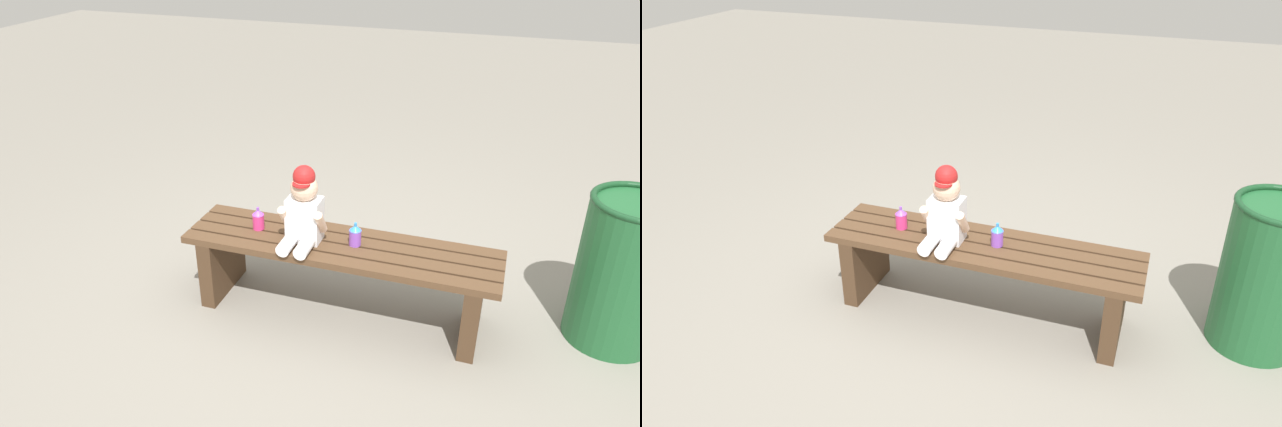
{
  "view_description": "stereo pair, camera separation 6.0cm",
  "coord_description": "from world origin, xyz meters",
  "views": [
    {
      "loc": [
        0.73,
        -2.49,
        1.93
      ],
      "look_at": [
        -0.09,
        -0.05,
        0.6
      ],
      "focal_mm": 33.53,
      "sensor_mm": 36.0,
      "label": 1
    },
    {
      "loc": [
        0.79,
        -2.47,
        1.93
      ],
      "look_at": [
        -0.09,
        -0.05,
        0.6
      ],
      "focal_mm": 33.53,
      "sensor_mm": 36.0,
      "label": 2
    }
  ],
  "objects": [
    {
      "name": "trash_bin",
      "position": [
        1.33,
        0.23,
        0.39
      ],
      "size": [
        0.43,
        0.43,
        0.76
      ],
      "color": "#1E592D",
      "rests_on": "ground_plane"
    },
    {
      "name": "ground_plane",
      "position": [
        0.0,
        0.0,
        0.0
      ],
      "size": [
        16.0,
        16.0,
        0.0
      ],
      "primitive_type": "plane",
      "color": "gray"
    },
    {
      "name": "child_figure",
      "position": [
        -0.19,
        -0.03,
        0.59
      ],
      "size": [
        0.23,
        0.27,
        0.4
      ],
      "color": "white",
      "rests_on": "park_bench"
    },
    {
      "name": "sippy_cup_left",
      "position": [
        -0.45,
        0.01,
        0.47
      ],
      "size": [
        0.06,
        0.06,
        0.12
      ],
      "color": "#E5337F",
      "rests_on": "park_bench"
    },
    {
      "name": "sippy_cup_right",
      "position": [
        0.07,
        0.01,
        0.47
      ],
      "size": [
        0.06,
        0.06,
        0.12
      ],
      "color": "#8C4CCC",
      "rests_on": "park_bench"
    },
    {
      "name": "park_bench",
      "position": [
        0.0,
        0.0,
        0.29
      ],
      "size": [
        1.6,
        0.4,
        0.42
      ],
      "color": "#513823",
      "rests_on": "ground_plane"
    }
  ]
}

